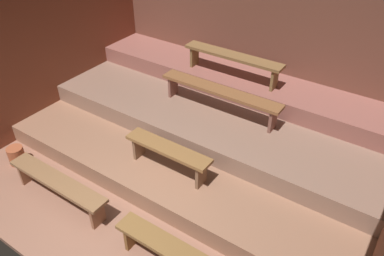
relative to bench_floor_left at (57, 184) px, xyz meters
The scene contains 12 objects.
ground 2.08m from the bench_floor_left, 57.49° to the left, with size 6.81×5.32×0.08m, color #8B5D49.
wall_back 4.28m from the bench_floor_left, 74.69° to the left, with size 6.81×0.06×2.71m, color brown.
wall_left 2.78m from the bench_floor_left, 138.29° to the left, with size 0.06×5.32×2.71m, color brown.
platform_lower 2.53m from the bench_floor_left, 64.09° to the left, with size 6.01×3.44×0.31m, color #8F634A.
platform_middle 3.02m from the bench_floor_left, 68.65° to the left, with size 6.01×2.34×0.31m, color #876553.
platform_upper 3.69m from the bench_floor_left, 72.52° to the left, with size 6.01×0.99×0.31m, color #92564C.
bench_floor_left is the anchor object (origin of this frame).
bench_floor_right 2.20m from the bench_floor_left, ahead, with size 1.81×0.29×0.44m.
bench_lower_center 1.68m from the bench_floor_left, 46.73° to the left, with size 1.42×0.29×0.44m.
bench_middle_center 2.95m from the bench_floor_left, 66.38° to the left, with size 2.23×0.29×0.44m.
bench_upper_center 3.62m from the bench_floor_left, 73.77° to the left, with size 1.90×0.29×0.44m.
pail_floor 1.35m from the bench_floor_left, behind, with size 0.27×0.27×0.31m, color #9E4C2D.
Camera 1 is at (2.81, -1.71, 4.24)m, focal length 35.63 mm.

